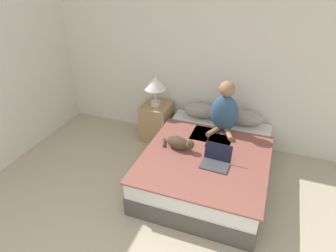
{
  "coord_description": "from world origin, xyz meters",
  "views": [
    {
      "loc": [
        0.9,
        -0.64,
        2.65
      ],
      "look_at": [
        -0.18,
        2.28,
        0.83
      ],
      "focal_mm": 32.0,
      "sensor_mm": 36.0,
      "label": 1
    }
  ],
  "objects_px": {
    "person_sitting": "(225,110)",
    "bed": "(207,165)",
    "pillow_near": "(201,110)",
    "nightstand": "(156,121)",
    "pillow_far": "(245,118)",
    "cat_tabby": "(179,143)",
    "table_lamp": "(155,84)",
    "laptop_open": "(216,161)"
  },
  "relations": [
    {
      "from": "person_sitting",
      "to": "laptop_open",
      "type": "distance_m",
      "value": 0.84
    },
    {
      "from": "bed",
      "to": "pillow_far",
      "type": "height_order",
      "value": "pillow_far"
    },
    {
      "from": "laptop_open",
      "to": "table_lamp",
      "type": "height_order",
      "value": "table_lamp"
    },
    {
      "from": "table_lamp",
      "to": "pillow_far",
      "type": "bearing_deg",
      "value": 3.98
    },
    {
      "from": "table_lamp",
      "to": "laptop_open",
      "type": "bearing_deg",
      "value": -40.24
    },
    {
      "from": "cat_tabby",
      "to": "laptop_open",
      "type": "bearing_deg",
      "value": -7.7
    },
    {
      "from": "bed",
      "to": "nightstand",
      "type": "bearing_deg",
      "value": 144.19
    },
    {
      "from": "cat_tabby",
      "to": "laptop_open",
      "type": "height_order",
      "value": "laptop_open"
    },
    {
      "from": "pillow_far",
      "to": "table_lamp",
      "type": "height_order",
      "value": "table_lamp"
    },
    {
      "from": "pillow_near",
      "to": "cat_tabby",
      "type": "height_order",
      "value": "pillow_near"
    },
    {
      "from": "pillow_far",
      "to": "laptop_open",
      "type": "bearing_deg",
      "value": -99.47
    },
    {
      "from": "pillow_far",
      "to": "person_sitting",
      "type": "height_order",
      "value": "person_sitting"
    },
    {
      "from": "bed",
      "to": "cat_tabby",
      "type": "relative_size",
      "value": 4.14
    },
    {
      "from": "cat_tabby",
      "to": "table_lamp",
      "type": "bearing_deg",
      "value": 137.89
    },
    {
      "from": "pillow_far",
      "to": "person_sitting",
      "type": "relative_size",
      "value": 0.72
    },
    {
      "from": "pillow_far",
      "to": "cat_tabby",
      "type": "bearing_deg",
      "value": -126.58
    },
    {
      "from": "person_sitting",
      "to": "nightstand",
      "type": "bearing_deg",
      "value": 168.93
    },
    {
      "from": "bed",
      "to": "table_lamp",
      "type": "distance_m",
      "value": 1.44
    },
    {
      "from": "pillow_near",
      "to": "table_lamp",
      "type": "distance_m",
      "value": 0.78
    },
    {
      "from": "nightstand",
      "to": "bed",
      "type": "bearing_deg",
      "value": -35.81
    },
    {
      "from": "pillow_far",
      "to": "laptop_open",
      "type": "distance_m",
      "value": 1.1
    },
    {
      "from": "person_sitting",
      "to": "cat_tabby",
      "type": "relative_size",
      "value": 1.57
    },
    {
      "from": "person_sitting",
      "to": "laptop_open",
      "type": "height_order",
      "value": "person_sitting"
    },
    {
      "from": "pillow_near",
      "to": "nightstand",
      "type": "bearing_deg",
      "value": -173.78
    },
    {
      "from": "pillow_near",
      "to": "cat_tabby",
      "type": "relative_size",
      "value": 1.14
    },
    {
      "from": "pillow_near",
      "to": "pillow_far",
      "type": "relative_size",
      "value": 1.0
    },
    {
      "from": "pillow_far",
      "to": "nightstand",
      "type": "xyz_separation_m",
      "value": [
        -1.35,
        -0.08,
        -0.29
      ]
    },
    {
      "from": "pillow_far",
      "to": "cat_tabby",
      "type": "xyz_separation_m",
      "value": [
        -0.69,
        -0.93,
        -0.02
      ]
    },
    {
      "from": "bed",
      "to": "person_sitting",
      "type": "relative_size",
      "value": 2.64
    },
    {
      "from": "cat_tabby",
      "to": "nightstand",
      "type": "bearing_deg",
      "value": 137.38
    },
    {
      "from": "person_sitting",
      "to": "nightstand",
      "type": "distance_m",
      "value": 1.22
    },
    {
      "from": "pillow_near",
      "to": "person_sitting",
      "type": "height_order",
      "value": "person_sitting"
    },
    {
      "from": "bed",
      "to": "cat_tabby",
      "type": "xyz_separation_m",
      "value": [
        -0.36,
        -0.11,
        0.33
      ]
    },
    {
      "from": "person_sitting",
      "to": "table_lamp",
      "type": "height_order",
      "value": "person_sitting"
    },
    {
      "from": "laptop_open",
      "to": "nightstand",
      "type": "relative_size",
      "value": 0.57
    },
    {
      "from": "pillow_near",
      "to": "person_sitting",
      "type": "distance_m",
      "value": 0.54
    },
    {
      "from": "nightstand",
      "to": "table_lamp",
      "type": "height_order",
      "value": "table_lamp"
    },
    {
      "from": "laptop_open",
      "to": "nightstand",
      "type": "bearing_deg",
      "value": 142.03
    },
    {
      "from": "person_sitting",
      "to": "bed",
      "type": "bearing_deg",
      "value": -97.78
    },
    {
      "from": "pillow_far",
      "to": "cat_tabby",
      "type": "relative_size",
      "value": 1.14
    },
    {
      "from": "nightstand",
      "to": "table_lamp",
      "type": "bearing_deg",
      "value": -82.96
    },
    {
      "from": "cat_tabby",
      "to": "bed",
      "type": "bearing_deg",
      "value": 27.11
    }
  ]
}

